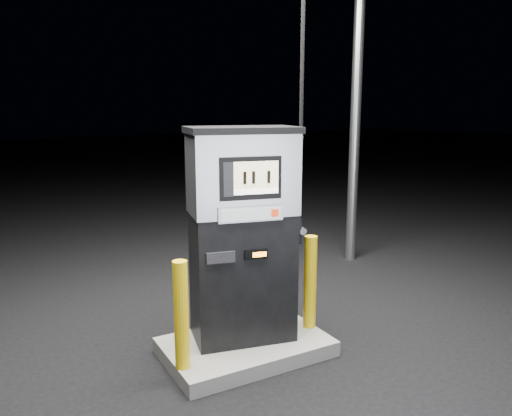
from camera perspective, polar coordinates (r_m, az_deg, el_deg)
ground at (r=5.22m, az=-1.19°, el=-16.31°), size 80.00×80.00×0.00m
pump_island at (r=5.19m, az=-1.19°, el=-15.58°), size 1.60×1.00×0.15m
fuel_dispenser at (r=4.87m, az=-1.52°, el=-2.84°), size 1.21×0.82×4.37m
bollard_left at (r=4.51m, az=-8.54°, el=-12.02°), size 0.17×0.17×0.99m
bollard_right at (r=5.29m, az=6.20°, el=-8.41°), size 0.15×0.15×0.99m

